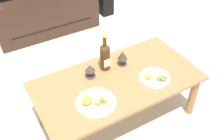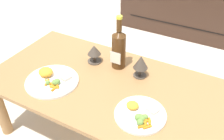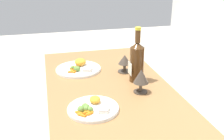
% 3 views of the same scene
% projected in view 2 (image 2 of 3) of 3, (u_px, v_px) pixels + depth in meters
% --- Properties ---
extents(ground_plane, '(6.40, 6.40, 0.00)m').
position_uv_depth(ground_plane, '(107.00, 135.00, 1.69)').
color(ground_plane, beige).
extents(dining_table, '(1.34, 0.71, 0.45)m').
position_uv_depth(dining_table, '(106.00, 92.00, 1.47)').
color(dining_table, '#9E7042').
rests_on(dining_table, ground_plane).
extents(tv_stand, '(1.29, 0.44, 0.54)m').
position_uv_depth(tv_stand, '(182.00, 7.00, 2.75)').
color(tv_stand, '#382319').
rests_on(tv_stand, ground_plane).
extents(wine_bottle, '(0.08, 0.09, 0.33)m').
position_uv_depth(wine_bottle, '(119.00, 48.00, 1.48)').
color(wine_bottle, '#4C2D14').
rests_on(wine_bottle, dining_table).
extents(goblet_left, '(0.09, 0.09, 0.12)m').
position_uv_depth(goblet_left, '(94.00, 51.00, 1.55)').
color(goblet_left, '#473D33').
rests_on(goblet_left, dining_table).
extents(goblet_right, '(0.08, 0.08, 0.14)m').
position_uv_depth(goblet_right, '(141.00, 63.00, 1.43)').
color(goblet_right, '#473D33').
rests_on(goblet_right, dining_table).
extents(dinner_plate_left, '(0.30, 0.30, 0.06)m').
position_uv_depth(dinner_plate_left, '(52.00, 80.00, 1.43)').
color(dinner_plate_left, white).
rests_on(dinner_plate_left, dining_table).
extents(dinner_plate_right, '(0.25, 0.25, 0.05)m').
position_uv_depth(dinner_plate_right, '(140.00, 114.00, 1.22)').
color(dinner_plate_right, white).
rests_on(dinner_plate_right, dining_table).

